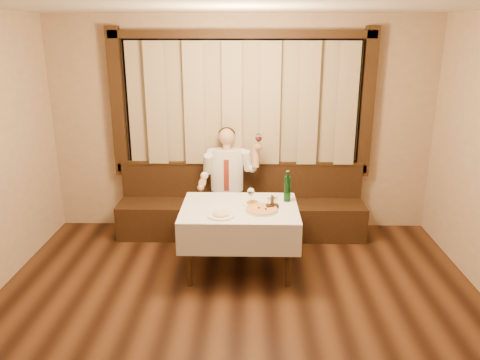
{
  "coord_description": "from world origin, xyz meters",
  "views": [
    {
      "loc": [
        0.1,
        -3.06,
        2.57
      ],
      "look_at": [
        0.0,
        1.9,
        1.0
      ],
      "focal_mm": 35.0,
      "sensor_mm": 36.0,
      "label": 1
    }
  ],
  "objects_px": {
    "dining_table": "(240,216)",
    "pizza": "(262,210)",
    "green_bottle": "(287,188)",
    "seated_man": "(227,175)",
    "pasta_red": "(253,202)",
    "banquette": "(241,211)",
    "pasta_cream": "(221,213)",
    "cruet_caddy": "(272,204)"
  },
  "relations": [
    {
      "from": "green_bottle",
      "to": "pasta_cream",
      "type": "bearing_deg",
      "value": -146.57
    },
    {
      "from": "seated_man",
      "to": "pizza",
      "type": "bearing_deg",
      "value": -68.32
    },
    {
      "from": "pasta_cream",
      "to": "cruet_caddy",
      "type": "distance_m",
      "value": 0.59
    },
    {
      "from": "banquette",
      "to": "pasta_cream",
      "type": "distance_m",
      "value": 1.4
    },
    {
      "from": "pasta_red",
      "to": "green_bottle",
      "type": "xyz_separation_m",
      "value": [
        0.39,
        0.12,
        0.12
      ]
    },
    {
      "from": "green_bottle",
      "to": "seated_man",
      "type": "height_order",
      "value": "seated_man"
    },
    {
      "from": "dining_table",
      "to": "seated_man",
      "type": "height_order",
      "value": "seated_man"
    },
    {
      "from": "pasta_red",
      "to": "seated_man",
      "type": "distance_m",
      "value": 0.91
    },
    {
      "from": "pasta_red",
      "to": "seated_man",
      "type": "xyz_separation_m",
      "value": [
        -0.32,
        0.85,
        0.04
      ]
    },
    {
      "from": "green_bottle",
      "to": "dining_table",
      "type": "bearing_deg",
      "value": -159.52
    },
    {
      "from": "banquette",
      "to": "pasta_cream",
      "type": "bearing_deg",
      "value": -98.15
    },
    {
      "from": "dining_table",
      "to": "green_bottle",
      "type": "height_order",
      "value": "green_bottle"
    },
    {
      "from": "pizza",
      "to": "green_bottle",
      "type": "xyz_separation_m",
      "value": [
        0.29,
        0.31,
        0.14
      ]
    },
    {
      "from": "pasta_cream",
      "to": "seated_man",
      "type": "xyz_separation_m",
      "value": [
        0.01,
        1.21,
        0.03
      ]
    },
    {
      "from": "green_bottle",
      "to": "seated_man",
      "type": "relative_size",
      "value": 0.25
    },
    {
      "from": "banquette",
      "to": "pasta_red",
      "type": "height_order",
      "value": "banquette"
    },
    {
      "from": "green_bottle",
      "to": "cruet_caddy",
      "type": "xyz_separation_m",
      "value": [
        -0.18,
        -0.22,
        -0.1
      ]
    },
    {
      "from": "cruet_caddy",
      "to": "pizza",
      "type": "bearing_deg",
      "value": -155.15
    },
    {
      "from": "banquette",
      "to": "seated_man",
      "type": "xyz_separation_m",
      "value": [
        -0.18,
        -0.09,
        0.52
      ]
    },
    {
      "from": "pizza",
      "to": "seated_man",
      "type": "height_order",
      "value": "seated_man"
    },
    {
      "from": "banquette",
      "to": "cruet_caddy",
      "type": "xyz_separation_m",
      "value": [
        0.35,
        -1.05,
        0.5
      ]
    },
    {
      "from": "pasta_red",
      "to": "pasta_cream",
      "type": "height_order",
      "value": "pasta_cream"
    },
    {
      "from": "pasta_cream",
      "to": "seated_man",
      "type": "relative_size",
      "value": 0.2
    },
    {
      "from": "banquette",
      "to": "pizza",
      "type": "xyz_separation_m",
      "value": [
        0.24,
        -1.14,
        0.46
      ]
    },
    {
      "from": "pizza",
      "to": "seated_man",
      "type": "relative_size",
      "value": 0.25
    },
    {
      "from": "dining_table",
      "to": "pizza",
      "type": "xyz_separation_m",
      "value": [
        0.24,
        -0.12,
        0.12
      ]
    },
    {
      "from": "dining_table",
      "to": "pasta_red",
      "type": "bearing_deg",
      "value": 29.08
    },
    {
      "from": "dining_table",
      "to": "pasta_cream",
      "type": "distance_m",
      "value": 0.36
    },
    {
      "from": "dining_table",
      "to": "pizza",
      "type": "bearing_deg",
      "value": -26.09
    },
    {
      "from": "dining_table",
      "to": "pizza",
      "type": "relative_size",
      "value": 3.56
    },
    {
      "from": "banquette",
      "to": "green_bottle",
      "type": "distance_m",
      "value": 1.15
    },
    {
      "from": "banquette",
      "to": "dining_table",
      "type": "bearing_deg",
      "value": -90.0
    },
    {
      "from": "pasta_red",
      "to": "green_bottle",
      "type": "relative_size",
      "value": 0.65
    },
    {
      "from": "pasta_cream",
      "to": "cruet_caddy",
      "type": "relative_size",
      "value": 2.0
    },
    {
      "from": "banquette",
      "to": "pasta_red",
      "type": "bearing_deg",
      "value": -81.38
    },
    {
      "from": "dining_table",
      "to": "pasta_red",
      "type": "distance_m",
      "value": 0.21
    },
    {
      "from": "green_bottle",
      "to": "pizza",
      "type": "bearing_deg",
      "value": -132.78
    },
    {
      "from": "dining_table",
      "to": "green_bottle",
      "type": "bearing_deg",
      "value": 20.48
    },
    {
      "from": "green_bottle",
      "to": "pasta_red",
      "type": "bearing_deg",
      "value": -162.99
    },
    {
      "from": "cruet_caddy",
      "to": "seated_man",
      "type": "relative_size",
      "value": 0.1
    },
    {
      "from": "pasta_red",
      "to": "seated_man",
      "type": "height_order",
      "value": "seated_man"
    },
    {
      "from": "cruet_caddy",
      "to": "seated_man",
      "type": "xyz_separation_m",
      "value": [
        -0.53,
        0.96,
        0.02
      ]
    }
  ]
}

